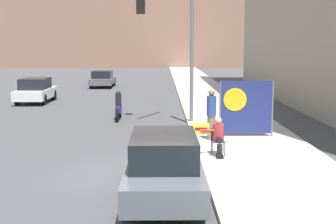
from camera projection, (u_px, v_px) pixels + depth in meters
ground_plane at (151, 177)px, 12.47m from camera, size 160.00×160.00×0.00m
sidewalk_curb at (215, 104)px, 27.35m from camera, size 3.93×90.00×0.13m
seated_protester at (218, 135)px, 14.26m from camera, size 0.98×0.77×1.17m
jogger_on_sidewalk at (211, 114)px, 16.56m from camera, size 0.34×0.34×1.80m
protest_banner at (246, 107)px, 17.20m from camera, size 2.00×0.06×2.05m
traffic_light_pole at (173, 32)px, 20.58m from camera, size 2.54×2.31×5.88m
parked_car_curbside at (164, 165)px, 10.77m from camera, size 1.70×4.59×1.48m
car_on_road_nearest at (36, 90)px, 28.47m from camera, size 1.76×4.11×1.50m
car_on_road_midblock at (103, 79)px, 39.05m from camera, size 1.82×4.28×1.38m
motorcycle_on_road at (119, 107)px, 22.00m from camera, size 0.28×2.11×1.35m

